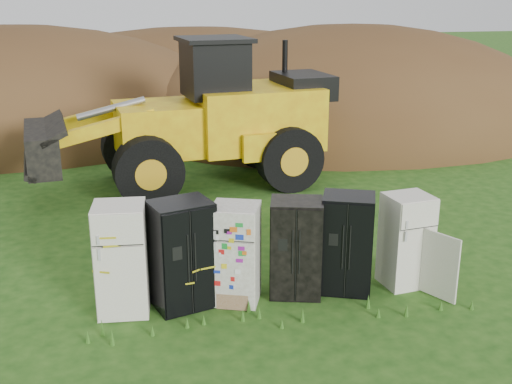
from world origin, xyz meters
TOP-DOWN VIEW (x-y plane):
  - ground at (0.00, 0.00)m, footprint 120.00×120.00m
  - fridge_leftmost at (-2.42, -0.02)m, footprint 0.87×0.84m
  - fridge_black_side at (-1.46, -0.02)m, footprint 1.11×0.98m
  - fridge_sticker at (-0.58, -0.04)m, footprint 0.94×0.91m
  - fridge_dark_mid at (0.46, 0.00)m, footprint 1.02×0.91m
  - fridge_black_right at (1.35, -0.04)m, footprint 1.07×0.99m
  - fridge_open_door at (2.43, -0.04)m, footprint 0.83×0.78m
  - wheel_loader at (-0.83, 6.64)m, footprint 8.21×4.13m
  - dirt_mound_right at (6.03, 12.82)m, footprint 16.42×12.04m
  - dirt_mound_left at (-6.25, 15.37)m, footprint 17.75×13.31m
  - dirt_mound_back at (0.89, 18.84)m, footprint 19.19×12.80m

SIDE VIEW (x-z plane):
  - ground at x=0.00m, z-range 0.00..0.00m
  - dirt_mound_right at x=6.03m, z-range -3.76..3.76m
  - dirt_mound_left at x=-6.25m, z-range -3.73..3.73m
  - dirt_mound_back at x=0.89m, z-range -3.37..3.37m
  - fridge_open_door at x=2.43m, z-range 0.00..1.65m
  - fridge_dark_mid at x=0.46m, z-range 0.00..1.68m
  - fridge_sticker at x=-0.58m, z-range 0.00..1.68m
  - fridge_black_right at x=1.35m, z-range 0.00..1.72m
  - fridge_black_side at x=-1.46m, z-range 0.00..1.80m
  - fridge_leftmost at x=-2.42m, z-range 0.00..1.82m
  - wheel_loader at x=-0.83m, z-range 0.00..3.81m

